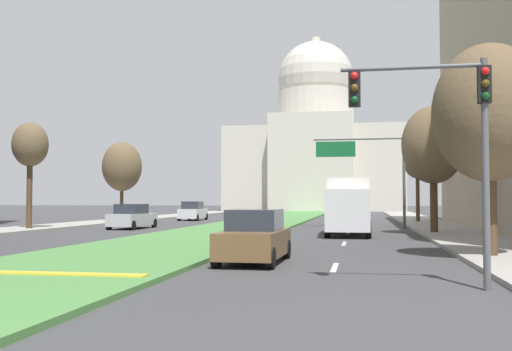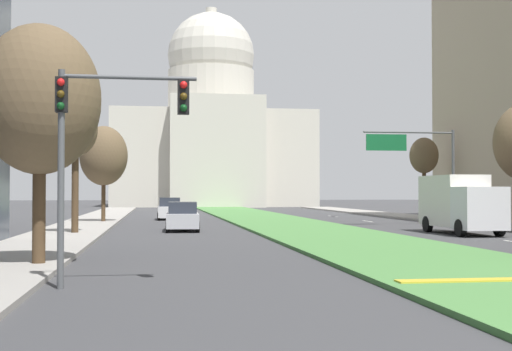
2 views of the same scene
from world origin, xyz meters
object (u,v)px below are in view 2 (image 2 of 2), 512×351
Objects in this scene: box_truck_delivery at (460,203)px; street_tree_left_near at (40,100)px; street_tree_left_mid at (75,131)px; capitol_building at (211,133)px; street_tree_right_far at (424,156)px; traffic_light_near_left at (98,129)px; street_tree_left_far at (104,156)px; sedan_midblock at (182,217)px; sedan_distant at (169,209)px; overhead_guide_sign at (419,156)px.

street_tree_left_near is at bearing -144.70° from box_truck_delivery.
street_tree_left_near is 15.83m from street_tree_left_mid.
street_tree_left_mid is (-0.73, 15.81, 0.41)m from street_tree_left_near.
capitol_building is 4.77× the size of street_tree_right_far.
traffic_light_near_left is 0.73× the size of street_tree_left_far.
street_tree_left_near reaches higher than box_truck_delivery.
street_tree_left_mid is at bearing -100.03° from capitol_building.
street_tree_left_far is at bearing 94.00° from traffic_light_near_left.
box_truck_delivery is (14.83, -5.05, 0.88)m from sedan_midblock.
sedan_distant is at bearing 86.50° from traffic_light_near_left.
street_tree_right_far is at bearing 33.65° from sedan_midblock.
street_tree_left_near is 1.56× the size of sedan_midblock.
street_tree_left_near is 20.21m from sedan_midblock.
street_tree_left_mid reaches higher than street_tree_right_far.
traffic_light_near_left reaches higher than sedan_midblock.
capitol_building is at bearing 83.83° from traffic_light_near_left.
street_tree_left_mid is 1.50× the size of sedan_midblock.
traffic_light_near_left is at bearing -121.84° from street_tree_right_far.
box_truck_delivery is at bearing -38.14° from street_tree_left_far.
overhead_guide_sign is 0.92× the size of street_tree_left_far.
traffic_light_near_left is at bearing -133.36° from box_truck_delivery.
street_tree_right_far is at bearing -8.10° from sedan_distant.
sedan_distant is 0.68× the size of box_truck_delivery.
street_tree_left_mid is at bearing -91.71° from street_tree_left_far.
street_tree_right_far is at bearing 52.19° from street_tree_left_near.
capitol_building is 90.52m from street_tree_left_near.
overhead_guide_sign is 0.88× the size of street_tree_left_near.
capitol_building is 4.96× the size of overhead_guide_sign.
box_truck_delivery is at bearing -18.80° from sedan_midblock.
sedan_distant is (-7.71, -53.89, -10.94)m from capitol_building.
street_tree_left_near is at bearing -87.34° from street_tree_left_mid.
box_truck_delivery is (20.59, -1.75, -3.80)m from street_tree_left_mid.
street_tree_right_far is at bearing 73.65° from box_truck_delivery.
street_tree_left_near reaches higher than sedan_midblock.
sedan_distant is (2.46, 40.28, -2.95)m from traffic_light_near_left.
street_tree_left_far is 25.84m from box_truck_delivery.
traffic_light_near_left is 40.46m from sedan_distant.
street_tree_left_mid reaches higher than sedan_midblock.
street_tree_left_near is at bearing -89.40° from street_tree_left_far.
street_tree_right_far reaches higher than box_truck_delivery.
traffic_light_near_left is at bearing -93.50° from sedan_distant.
street_tree_left_far is at bearing 88.29° from street_tree_left_mid.
traffic_light_near_left is 1.20× the size of sedan_distant.
street_tree_left_mid is (-2.84, 20.54, 1.69)m from traffic_light_near_left.
capitol_building reaches higher than street_tree_right_far.
street_tree_left_far is at bearing 90.60° from street_tree_left_near.
capitol_building reaches higher than sedan_distant.
street_tree_left_mid is at bearing -105.04° from sedan_distant.
street_tree_left_near reaches higher than traffic_light_near_left.
sedan_midblock is at bearing 83.02° from traffic_light_near_left.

